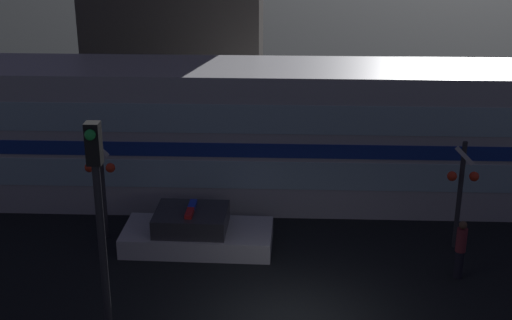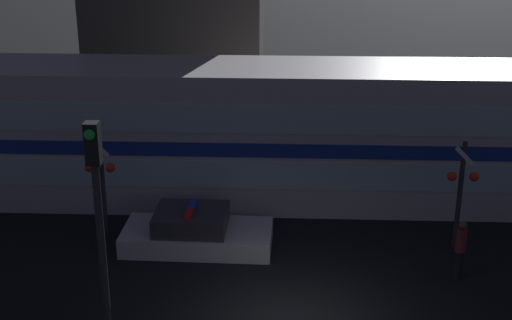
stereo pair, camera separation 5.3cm
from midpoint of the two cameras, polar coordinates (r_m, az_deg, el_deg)
The scene contains 6 objects.
train at distance 23.29m, azimuth 4.10°, elevation 2.02°, with size 23.27×3.19×4.53m.
police_car at distance 20.78m, azimuth -4.90°, elevation -5.78°, with size 4.34×2.02×1.25m.
pedestrian at distance 19.69m, azimuth 15.96°, elevation -6.85°, with size 0.28×0.28×1.66m.
crossing_signal_near at distance 20.87m, azimuth 16.01°, elevation -2.09°, with size 0.89×0.36×3.23m.
crossing_signal_far at distance 21.10m, azimuth -12.32°, elevation -1.45°, with size 0.89×0.36×3.26m.
traffic_light_corner at distance 15.39m, azimuth -12.53°, elevation -4.07°, with size 0.30×0.46×5.34m.
Camera 1 is at (-0.23, -14.45, 9.66)m, focal length 50.00 mm.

